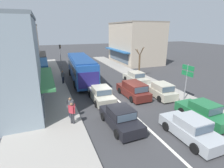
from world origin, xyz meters
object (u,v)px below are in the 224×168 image
sedan_queue_gap_filler (101,95)px  wagon_queue_far_back (133,90)px  street_tree_right (139,63)px  pedestrian_with_handbag_near (71,106)px  traffic_light_downstreet (60,52)px  sedan_behind_bus_mid (120,118)px  directional_road_sign (187,74)px  pedestrian_browsing_midblock (72,112)px  city_bus (81,67)px  parked_hatchback_kerb_second (161,91)px  parked_sedan_kerb_front (203,112)px  pedestrian_far_walker (63,76)px  parked_sedan_kerb_third (136,78)px  sedan_adjacent_lane_trail (190,129)px

sedan_queue_gap_filler → wagon_queue_far_back: wagon_queue_far_back is taller
street_tree_right → pedestrian_with_handbag_near: 14.47m
traffic_light_downstreet → pedestrian_with_handbag_near: size_ratio=2.58×
sedan_behind_bus_mid → pedestrian_with_handbag_near: size_ratio=2.61×
directional_road_sign → pedestrian_browsing_midblock: bearing=-176.3°
city_bus → parked_hatchback_kerb_second: size_ratio=2.92×
parked_hatchback_kerb_second → city_bus: bearing=125.6°
sedan_queue_gap_filler → pedestrian_browsing_midblock: (-3.34, -3.58, 0.40)m
pedestrian_browsing_midblock → city_bus: bearing=75.2°
sedan_behind_bus_mid → parked_hatchback_kerb_second: (6.16, 3.72, 0.05)m
city_bus → sedan_queue_gap_filler: (0.37, -7.65, -1.22)m
parked_sedan_kerb_front → pedestrian_far_walker: 16.10m
traffic_light_downstreet → pedestrian_far_walker: (-0.76, -10.02, -1.79)m
wagon_queue_far_back → directional_road_sign: size_ratio=1.26×
directional_road_sign → pedestrian_with_handbag_near: size_ratio=2.21×
street_tree_right → parked_sedan_kerb_front: bearing=-97.7°
pedestrian_browsing_midblock → pedestrian_far_walker: 10.52m
parked_sedan_kerb_third → street_tree_right: bearing=52.8°
sedan_adjacent_lane_trail → parked_sedan_kerb_front: 3.05m
sedan_queue_gap_filler → pedestrian_with_handbag_near: bearing=-142.2°
sedan_queue_gap_filler → pedestrian_far_walker: pedestrian_far_walker is taller
sedan_behind_bus_mid → parked_sedan_kerb_front: 6.43m
sedan_behind_bus_mid → parked_sedan_kerb_front: same height
city_bus → sedan_behind_bus_mid: bearing=-89.0°
parked_sedan_kerb_front → parked_hatchback_kerb_second: (-0.11, 5.16, 0.05)m
sedan_adjacent_lane_trail → parked_hatchback_kerb_second: parked_hatchback_kerb_second is taller
parked_hatchback_kerb_second → sedan_queue_gap_filler: bearing=168.2°
parked_sedan_kerb_front → street_tree_right: (1.76, 13.02, 1.38)m
sedan_behind_bus_mid → street_tree_right: bearing=55.3°
sedan_queue_gap_filler → parked_hatchback_kerb_second: (6.01, -1.26, 0.05)m
pedestrian_with_handbag_near → traffic_light_downstreet: bearing=86.6°
parked_sedan_kerb_front → pedestrian_browsing_midblock: size_ratio=2.61×
wagon_queue_far_back → parked_sedan_kerb_front: bearing=-66.9°
street_tree_right → city_bus: bearing=172.8°
pedestrian_with_handbag_near → pedestrian_browsing_midblock: 1.03m
parked_hatchback_kerb_second → pedestrian_with_handbag_near: 9.39m
sedan_behind_bus_mid → pedestrian_with_handbag_near: (-3.14, 2.43, 0.40)m
wagon_queue_far_back → traffic_light_downstreet: size_ratio=1.08×
street_tree_right → sedan_queue_gap_filler: bearing=-140.1°
city_bus → traffic_light_downstreet: (-1.75, 9.29, 0.97)m
sedan_queue_gap_filler → traffic_light_downstreet: 17.21m
parked_sedan_kerb_front → street_tree_right: 13.21m
sedan_queue_gap_filler → pedestrian_far_walker: bearing=112.6°
traffic_light_downstreet → directional_road_sign: (9.72, -19.81, -0.15)m
wagon_queue_far_back → parked_hatchback_kerb_second: 2.82m
city_bus → pedestrian_browsing_midblock: city_bus is taller
pedestrian_with_handbag_near → parked_sedan_kerb_front: bearing=-22.3°
parked_hatchback_kerb_second → wagon_queue_far_back: bearing=156.0°
sedan_adjacent_lane_trail → wagon_queue_far_back: 7.78m
pedestrian_with_handbag_near → pedestrian_far_walker: 9.49m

